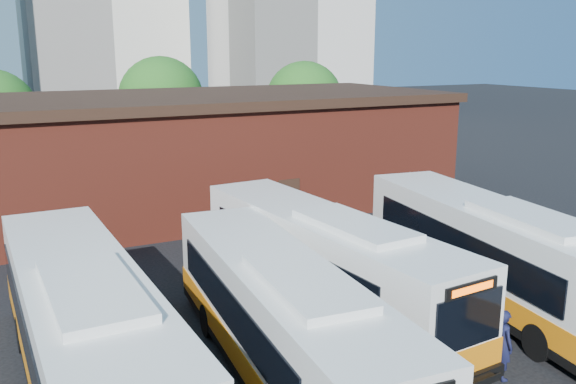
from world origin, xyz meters
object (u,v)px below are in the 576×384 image
bus_midwest (282,326)px  bus_east (496,259)px  transit_worker (503,344)px  bus_west (85,338)px  bus_mideast (325,266)px

bus_midwest → bus_east: (8.86, 1.12, 0.11)m
bus_midwest → transit_worker: bearing=-21.4°
bus_midwest → transit_worker: bus_midwest is taller
bus_east → transit_worker: (-3.47, -3.75, -0.70)m
transit_worker → bus_midwest: bearing=74.6°
bus_midwest → bus_east: size_ratio=0.93×
bus_east → bus_west: bearing=-173.9°
bus_midwest → transit_worker: size_ratio=6.51×
bus_mideast → bus_east: (5.58, -2.22, 0.06)m
bus_midwest → transit_worker: 6.04m
bus_midwest → bus_east: bus_east is taller
bus_west → bus_east: bearing=-2.6°
bus_midwest → bus_east: 8.94m
bus_east → bus_mideast: bearing=165.7°
bus_east → transit_worker: size_ratio=6.99×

